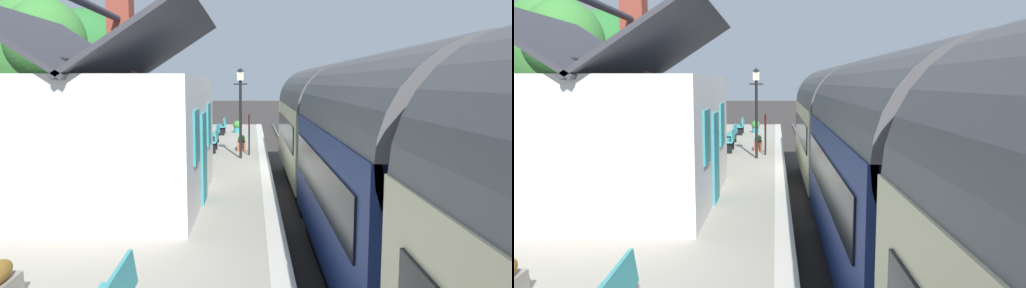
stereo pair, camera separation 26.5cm
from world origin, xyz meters
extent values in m
plane|color=#383330|center=(0.00, 0.00, 0.00)|extent=(160.00, 160.00, 0.00)
cube|color=#A39B8C|center=(0.00, 3.75, 0.49)|extent=(32.00, 5.49, 0.98)
cube|color=beige|center=(0.00, 1.18, 0.99)|extent=(32.00, 0.36, 0.02)
cube|color=gray|center=(0.00, -1.62, 0.07)|extent=(52.00, 0.08, 0.14)
cube|color=gray|center=(0.00, -0.18, 0.07)|extent=(52.00, 0.08, 0.14)
cube|color=black|center=(1.20, -0.90, 0.35)|extent=(7.47, 2.29, 0.70)
cube|color=beige|center=(1.20, -0.90, 1.85)|extent=(8.12, 2.70, 2.30)
cylinder|color=#515154|center=(1.20, -0.90, 3.00)|extent=(8.12, 2.65, 2.65)
cube|color=black|center=(1.20, 0.47, 2.14)|extent=(6.90, 0.03, 0.80)
cylinder|color=black|center=(3.64, -0.90, 0.35)|extent=(0.70, 2.16, 0.70)
cylinder|color=black|center=(-1.23, -0.90, 0.35)|extent=(0.70, 2.16, 0.70)
cube|color=black|center=(5.28, -0.90, 2.25)|extent=(0.04, 2.16, 0.90)
cylinder|color=#F2EDCC|center=(5.30, -0.90, 1.27)|extent=(0.06, 0.24, 0.24)
cube|color=red|center=(5.34, -0.90, 0.82)|extent=(0.16, 2.56, 0.24)
cube|color=black|center=(-7.11, -0.90, 0.35)|extent=(6.90, 2.29, 0.70)
cube|color=navy|center=(-7.11, -0.90, 1.85)|extent=(7.50, 2.70, 2.30)
cylinder|color=#515154|center=(-7.11, -0.90, 3.00)|extent=(7.50, 2.65, 2.65)
cube|color=black|center=(-7.11, 0.47, 2.14)|extent=(6.37, 0.03, 0.80)
cylinder|color=black|center=(-4.86, -0.90, 0.35)|extent=(0.70, 2.16, 0.70)
cube|color=white|center=(-4.41, 4.89, 2.46)|extent=(5.55, 4.24, 2.96)
cube|color=#38383F|center=(-4.41, 3.83, 4.63)|extent=(6.05, 2.38, 1.61)
cube|color=#38383F|center=(-4.41, 5.95, 4.63)|extent=(6.05, 2.38, 1.61)
cylinder|color=#38383F|center=(-4.41, 4.89, 5.32)|extent=(6.05, 0.16, 0.16)
cube|color=brown|center=(-3.27, 4.89, 4.94)|extent=(0.56, 0.56, 2.00)
cube|color=teal|center=(-4.40, 2.75, 2.03)|extent=(0.90, 0.06, 2.10)
cube|color=teal|center=(-5.80, 2.75, 2.68)|extent=(0.80, 0.05, 1.10)
cube|color=teal|center=(-3.00, 2.75, 2.68)|extent=(0.80, 0.05, 1.10)
cube|color=teal|center=(3.65, 3.24, 1.43)|extent=(1.40, 0.41, 0.06)
cube|color=teal|center=(3.65, 3.06, 1.66)|extent=(1.40, 0.12, 0.40)
cube|color=black|center=(3.09, 3.23, 1.20)|extent=(0.06, 0.36, 0.44)
cube|color=black|center=(4.21, 3.24, 1.20)|extent=(0.06, 0.36, 0.44)
cube|color=teal|center=(10.06, 3.26, 1.43)|extent=(1.40, 0.41, 0.06)
cube|color=teal|center=(10.06, 3.08, 1.66)|extent=(1.40, 0.12, 0.40)
cube|color=black|center=(9.50, 3.25, 1.20)|extent=(0.06, 0.36, 0.44)
cube|color=black|center=(10.62, 3.26, 1.20)|extent=(0.06, 0.36, 0.44)
cube|color=teal|center=(6.07, 3.35, 1.43)|extent=(1.40, 0.42, 0.06)
cube|color=teal|center=(6.07, 3.17, 1.66)|extent=(1.40, 0.12, 0.40)
cube|color=black|center=(5.51, 3.36, 1.20)|extent=(0.06, 0.36, 0.44)
cube|color=black|center=(6.63, 3.34, 1.20)|extent=(0.06, 0.36, 0.44)
cylinder|color=teal|center=(10.84, 2.44, 1.13)|extent=(0.39, 0.39, 0.29)
ellipsoid|color=#3D8438|center=(10.84, 2.44, 1.43)|extent=(0.47, 0.47, 0.45)
cube|color=#9E5138|center=(4.10, 2.06, 1.17)|extent=(0.83, 0.32, 0.37)
ellipsoid|color=#3D8438|center=(4.10, 2.06, 1.47)|extent=(0.74, 0.29, 0.29)
cylinder|color=black|center=(1.97, 2.04, 2.42)|extent=(0.10, 0.10, 2.88)
cylinder|color=black|center=(1.97, 2.04, 3.71)|extent=(0.05, 0.50, 0.05)
cube|color=beige|center=(1.97, 2.04, 4.00)|extent=(0.24, 0.24, 0.32)
cone|color=black|center=(1.97, 2.04, 4.22)|extent=(0.32, 0.32, 0.14)
cylinder|color=black|center=(2.74, 1.73, 1.53)|extent=(0.06, 0.06, 1.10)
cylinder|color=black|center=(3.34, 1.73, 1.53)|extent=(0.06, 0.06, 1.10)
cube|color=maroon|center=(3.04, 1.73, 2.30)|extent=(0.90, 0.06, 0.44)
cube|color=black|center=(3.04, 1.73, 2.30)|extent=(0.96, 0.03, 0.50)
cylinder|color=#4C3828|center=(14.16, 16.00, 1.60)|extent=(0.35, 0.35, 3.19)
ellipsoid|color=#4C8C2D|center=(14.16, 16.00, 4.30)|extent=(2.93, 3.11, 3.17)
cylinder|color=#4C3828|center=(8.16, 9.73, 1.65)|extent=(0.34, 0.34, 3.29)
ellipsoid|color=#2D7233|center=(8.16, 9.73, 4.94)|extent=(5.10, 4.97, 4.70)
cylinder|color=#4C3828|center=(10.64, 13.42, 1.59)|extent=(0.38, 0.38, 3.17)
ellipsoid|color=#3D8438|center=(10.64, 13.42, 5.41)|extent=(5.03, 5.39, 6.40)
cylinder|color=#4C3828|center=(3.43, 9.63, 2.10)|extent=(0.33, 0.33, 4.21)
ellipsoid|color=#3D8438|center=(3.43, 9.63, 5.36)|extent=(3.34, 3.06, 3.28)
camera|label=1|loc=(-15.42, 1.61, 3.80)|focal=33.35mm
camera|label=2|loc=(-15.42, 1.35, 3.80)|focal=33.35mm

